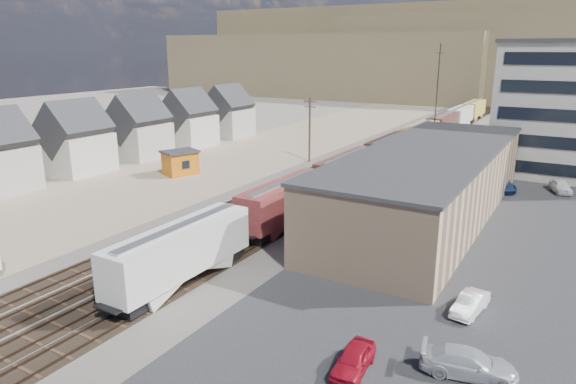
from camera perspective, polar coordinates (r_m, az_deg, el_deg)
The scene contains 17 objects.
ground at distance 43.52m, azimuth -14.24°, elevation -8.21°, with size 300.00×300.00×0.00m, color #6B6356.
ballast_bed at distance 84.71m, azimuth 10.04°, elevation 3.72°, with size 18.00×200.00×0.06m, color #4C4742.
dirt_yard at distance 85.24m, azimuth -5.11°, elevation 3.96°, with size 24.00×180.00×0.03m, color #87705C.
asphalt_lot at distance 65.50m, azimuth 23.49°, elevation -0.91°, with size 26.00×120.00×0.04m, color #232326.
rail_tracks at distance 84.88m, azimuth 9.70°, elevation 3.82°, with size 11.40×200.00×0.24m.
freight_train at distance 84.74m, azimuth 12.99°, elevation 5.47°, with size 3.00×119.74×4.46m.
warehouse at distance 56.25m, azimuth 15.46°, elevation 1.11°, with size 12.40×40.40×7.25m.
utility_pole_north at distance 80.00m, azimuth 2.42°, elevation 7.08°, with size 2.20×0.32×10.00m.
radio_mast at distance 91.07m, azimuth 16.17°, elevation 9.96°, with size 1.20×0.16×18.00m.
townhouse_row at distance 82.96m, azimuth -19.27°, elevation 5.86°, with size 8.15×68.16×10.47m.
hills_north at distance 197.84m, azimuth 22.84°, elevation 13.61°, with size 265.00×80.00×32.00m.
maintenance_shed at distance 73.88m, azimuth -11.87°, elevation 3.25°, with size 5.10×5.71×3.46m.
parked_car_red at distance 29.97m, azimuth 7.29°, elevation -18.06°, with size 1.65×4.09×1.39m, color #A40F21.
parked_car_white at distance 37.42m, azimuth 19.59°, elevation -11.65°, with size 1.41×4.04×1.33m, color white.
parked_car_silver at distance 31.00m, azimuth 19.41°, elevation -17.54°, with size 2.10×5.16×1.50m, color #AAADB2.
parked_car_blue at distance 69.76m, azimuth 22.49°, elevation 0.84°, with size 2.73×5.92×1.65m, color navy.
parked_car_far at distance 71.78m, azimuth 28.03°, elevation 0.53°, with size 1.82×4.52×1.54m, color white.
Camera 1 is at (28.64, -27.83, 17.30)m, focal length 32.00 mm.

